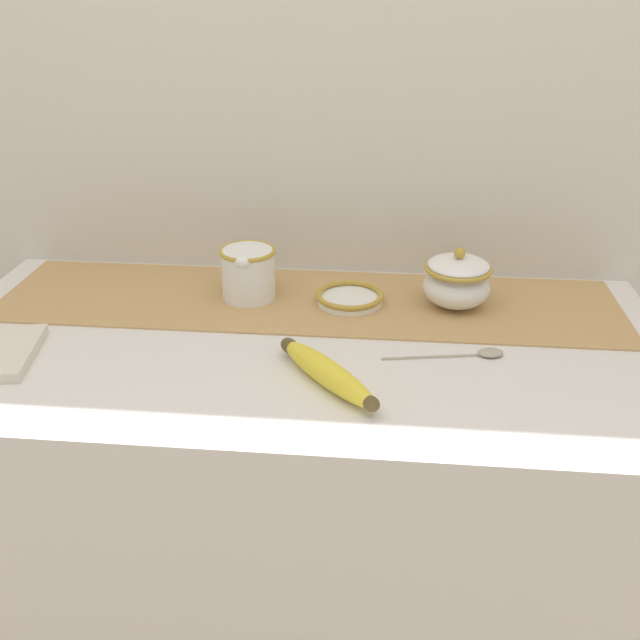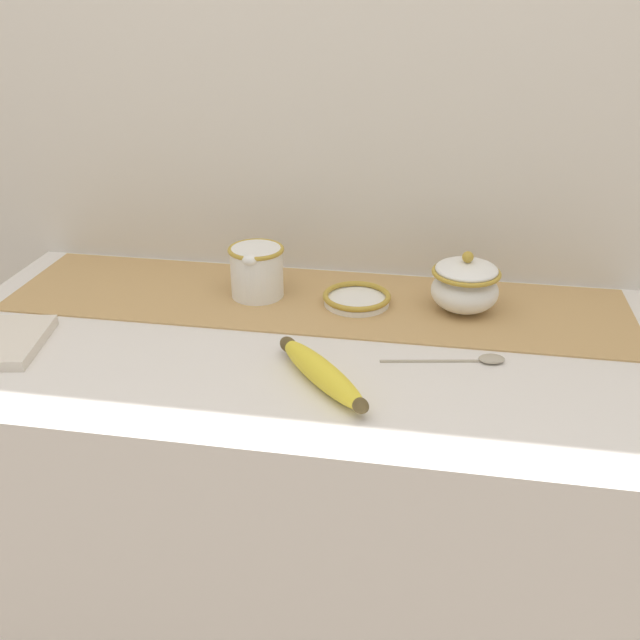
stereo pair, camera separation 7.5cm
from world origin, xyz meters
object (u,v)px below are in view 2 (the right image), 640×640
(small_dish, at_px, (357,298))
(banana, at_px, (321,372))
(cream_pitcher, at_px, (257,269))
(sugar_bowl, at_px, (465,285))
(spoon, at_px, (483,359))

(small_dish, bearing_deg, banana, -93.58)
(banana, bearing_deg, small_dish, 86.42)
(small_dish, bearing_deg, cream_pitcher, 177.80)
(sugar_bowl, height_order, banana, sugar_bowl)
(small_dish, xyz_separation_m, banana, (-0.02, -0.28, 0.01))
(small_dish, height_order, spoon, small_dish)
(cream_pitcher, relative_size, spoon, 0.62)
(small_dish, relative_size, banana, 0.64)
(sugar_bowl, bearing_deg, spoon, -80.65)
(cream_pitcher, bearing_deg, sugar_bowl, -0.18)
(banana, distance_m, spoon, 0.26)
(cream_pitcher, distance_m, small_dish, 0.19)
(sugar_bowl, relative_size, banana, 0.62)
(cream_pitcher, relative_size, banana, 0.62)
(small_dish, bearing_deg, spoon, -38.21)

